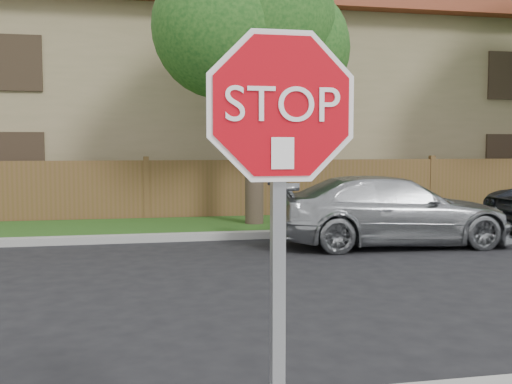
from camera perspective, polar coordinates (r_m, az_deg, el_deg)
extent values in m
cube|color=gray|center=(12.56, -10.03, -4.33)|extent=(70.00, 0.30, 0.15)
cube|color=#1E4714|center=(14.19, -10.21, -3.39)|extent=(70.00, 3.00, 0.12)
cube|color=brown|center=(15.70, -10.39, 0.06)|extent=(70.00, 0.12, 1.60)
cube|color=#8B7E56|center=(21.29, -10.79, 7.10)|extent=(34.00, 8.00, 6.00)
cube|color=brown|center=(21.69, -10.92, 15.70)|extent=(35.20, 9.20, 0.50)
cube|color=brown|center=(21.82, -10.94, 17.25)|extent=(33.00, 5.50, 0.70)
cylinder|color=#382B21|center=(14.24, -0.17, 4.37)|extent=(0.44, 0.44, 3.92)
sphere|color=#144114|center=(14.54, -0.17, 16.04)|extent=(3.80, 3.80, 3.80)
sphere|color=#144114|center=(14.93, 3.08, 13.54)|extent=(3.00, 3.00, 3.00)
sphere|color=#144114|center=(13.96, -3.17, 15.35)|extent=(3.20, 3.20, 3.20)
cube|color=gray|center=(2.99, 2.08, -9.40)|extent=(0.06, 0.06, 2.30)
cylinder|color=white|center=(2.85, 2.45, 8.15)|extent=(1.01, 0.02, 1.01)
cylinder|color=#B40611|center=(2.84, 2.51, 8.16)|extent=(0.93, 0.02, 0.93)
cube|color=white|center=(2.82, 2.56, 3.71)|extent=(0.11, 0.00, 0.15)
imported|color=#979B9E|center=(12.13, 12.78, -1.76)|extent=(4.83, 2.17, 1.38)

